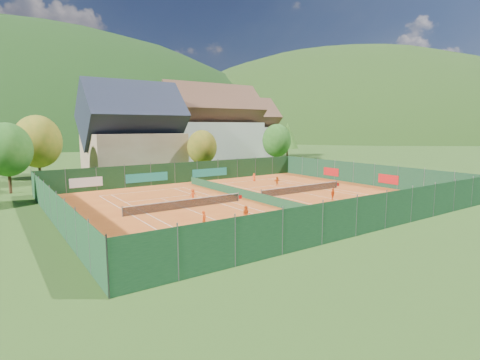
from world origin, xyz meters
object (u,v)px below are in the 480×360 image
object	(u,v)px
hotel_block_b	(244,133)
player_right_near	(333,194)
player_left_mid	(246,214)
player_left_near	(204,219)
chalet	(133,136)
ball_hopper	(420,199)
hotel_block_a	(211,130)
player_left_far	(193,195)
player_right_far_a	(254,177)
player_right_far_b	(277,181)

from	to	relation	value
hotel_block_b	player_right_near	size ratio (longest dim) A/B	12.43
player_left_mid	player_left_near	bearing A→B (deg)	-150.58
chalet	ball_hopper	bearing A→B (deg)	-68.96
hotel_block_a	player_left_mid	xyz separation A→B (m)	(-22.32, -44.14, -6.63)
player_left_far	player_right_near	bearing A→B (deg)	146.03
chalet	hotel_block_b	world-z (taller)	chalet
player_left_mid	player_right_near	world-z (taller)	player_left_mid
hotel_block_a	player_right_far_a	world-z (taller)	hotel_block_a
ball_hopper	player_right_near	distance (m)	8.95
chalet	player_right_near	xyz separation A→B (m)	(10.46, -35.48, -5.93)
player_right_near	player_right_far_a	world-z (taller)	player_right_near
player_right_far_a	player_right_far_b	bearing A→B (deg)	98.09
hotel_block_b	player_left_far	xyz separation A→B (m)	(-35.65, -40.98, -5.95)
hotel_block_a	player_right_far_a	bearing A→B (deg)	-105.85
chalet	player_right_near	world-z (taller)	chalet
hotel_block_b	player_left_mid	distance (m)	63.82
ball_hopper	player_left_mid	distance (m)	20.03
chalet	player_left_far	world-z (taller)	chalet
player_left_mid	player_right_far_a	xyz separation A→B (m)	(15.33, 19.50, -0.16)
player_left_far	hotel_block_b	bearing A→B (deg)	-132.05
player_left_near	player_left_far	world-z (taller)	player_left_near
hotel_block_b	player_left_near	bearing A→B (deg)	-127.88
hotel_block_a	player_left_far	bearing A→B (deg)	-123.28
player_right_far_b	player_right_far_a	bearing A→B (deg)	-93.24
ball_hopper	player_right_far_b	distance (m)	18.79
ball_hopper	player_right_far_b	xyz separation A→B (m)	(-4.22, 18.31, 0.08)
player_left_near	player_right_far_a	size ratio (longest dim) A/B	1.24
player_right_far_a	chalet	bearing A→B (deg)	-49.59
player_left_near	player_left_far	size ratio (longest dim) A/B	1.08
player_left_mid	hotel_block_a	bearing A→B (deg)	100.84
player_left_far	player_right_far_b	xyz separation A→B (m)	(14.70, 3.00, -0.03)
player_left_near	player_left_mid	world-z (taller)	player_left_mid
hotel_block_a	hotel_block_b	bearing A→B (deg)	29.74
player_right_near	player_right_far_b	xyz separation A→B (m)	(1.58, 11.50, -0.06)
hotel_block_b	chalet	bearing A→B (deg)	-157.01
ball_hopper	player_left_near	distance (m)	23.87
player_left_far	player_right_far_b	distance (m)	15.00
player_right_far_a	hotel_block_a	bearing A→B (deg)	-98.21
hotel_block_b	ball_hopper	size ratio (longest dim) A/B	21.60
player_right_near	hotel_block_a	bearing A→B (deg)	62.52
player_left_far	player_right_near	size ratio (longest dim) A/B	0.97
chalet	hotel_block_a	xyz separation A→B (m)	(19.00, 6.00, 0.76)
hotel_block_a	player_right_far_a	xyz separation A→B (m)	(-7.00, -24.65, -6.79)
chalet	hotel_block_b	bearing A→B (deg)	22.99
player_right_far_b	player_right_near	bearing A→B (deg)	78.48
player_left_near	hotel_block_b	bearing A→B (deg)	24.47
player_left_far	player_left_near	bearing A→B (deg)	66.09
player_left_mid	player_right_far_b	xyz separation A→B (m)	(15.37, 14.16, -0.11)
hotel_block_a	player_right_far_b	xyz separation A→B (m)	(-6.95, -29.98, -6.74)
hotel_block_a	player_right_far_a	distance (m)	26.51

